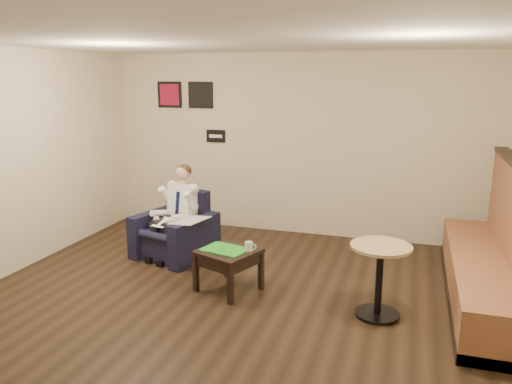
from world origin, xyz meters
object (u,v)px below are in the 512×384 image
(side_table, at_px, (229,270))
(coffee_mug, at_px, (249,246))
(smartphone, at_px, (242,247))
(cafe_table, at_px, (379,281))
(seated_man, at_px, (168,216))
(green_folder, at_px, (225,249))
(armchair, at_px, (174,226))
(banquette, at_px, (487,235))

(side_table, distance_m, coffee_mug, 0.38)
(smartphone, xyz_separation_m, cafe_table, (1.59, -0.27, -0.11))
(seated_man, xyz_separation_m, side_table, (1.14, -0.72, -0.36))
(side_table, relative_size, green_folder, 1.22)
(armchair, relative_size, banquette, 0.31)
(seated_man, bearing_deg, armchair, 90.00)
(smartphone, xyz_separation_m, banquette, (2.67, 0.46, 0.26))
(seated_man, xyz_separation_m, coffee_mug, (1.38, -0.67, -0.06))
(seated_man, bearing_deg, side_table, -16.70)
(side_table, xyz_separation_m, cafe_table, (1.71, -0.13, 0.14))
(banquette, relative_size, cafe_table, 3.81)
(armchair, height_order, banquette, banquette)
(side_table, height_order, green_folder, green_folder)
(armchair, height_order, cafe_table, armchair)
(side_table, distance_m, smartphone, 0.31)
(banquette, bearing_deg, seated_man, 178.29)
(green_folder, xyz_separation_m, cafe_table, (1.75, -0.12, -0.11))
(coffee_mug, height_order, banquette, banquette)
(cafe_table, bearing_deg, smartphone, 170.33)
(banquette, xyz_separation_m, cafe_table, (-1.07, -0.73, -0.37))
(smartphone, bearing_deg, green_folder, -103.96)
(side_table, height_order, smartphone, smartphone)
(armchair, bearing_deg, coffee_mug, -14.62)
(seated_man, relative_size, cafe_table, 1.55)
(smartphone, bearing_deg, armchair, -177.87)
(green_folder, xyz_separation_m, coffee_mug, (0.27, 0.06, 0.05))
(seated_man, bearing_deg, coffee_mug, -10.45)
(cafe_table, bearing_deg, seated_man, 163.39)
(side_table, height_order, cafe_table, cafe_table)
(armchair, bearing_deg, smartphone, -13.74)
(green_folder, relative_size, coffee_mug, 4.74)
(armchair, bearing_deg, side_table, -21.25)
(armchair, distance_m, coffee_mug, 1.56)
(side_table, xyz_separation_m, coffee_mug, (0.23, 0.05, 0.30))
(armchair, distance_m, side_table, 1.40)
(side_table, bearing_deg, armchair, 143.15)
(seated_man, relative_size, side_table, 2.00)
(coffee_mug, bearing_deg, green_folder, -167.77)
(banquette, bearing_deg, side_table, -167.71)
(armchair, bearing_deg, cafe_table, -3.22)
(coffee_mug, xyz_separation_m, cafe_table, (1.48, -0.18, -0.16))
(coffee_mug, bearing_deg, armchair, 149.78)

